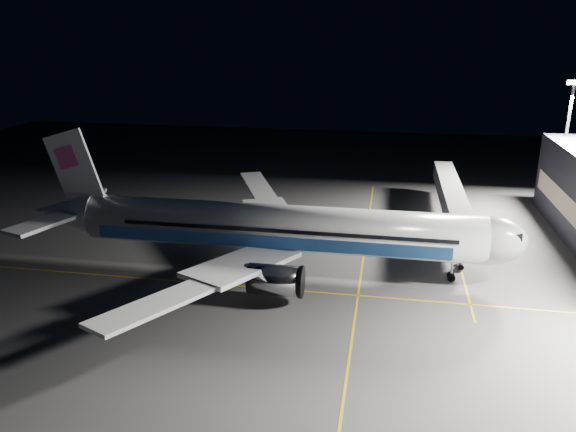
# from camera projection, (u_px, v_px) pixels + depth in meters

# --- Properties ---
(ground) EXTENTS (200.00, 200.00, 0.00)m
(ground) POSITION_uv_depth(u_px,v_px,m) (280.00, 268.00, 69.48)
(ground) COLOR #4C4C4F
(ground) RESTS_ON ground
(guide_line_main) EXTENTS (0.25, 80.00, 0.01)m
(guide_line_main) POSITION_uv_depth(u_px,v_px,m) (361.00, 274.00, 67.78)
(guide_line_main) COLOR gold
(guide_line_main) RESTS_ON ground
(guide_line_cross) EXTENTS (70.00, 0.25, 0.01)m
(guide_line_cross) POSITION_uv_depth(u_px,v_px,m) (270.00, 289.00, 63.88)
(guide_line_cross) COLOR gold
(guide_line_cross) RESTS_ON ground
(guide_line_side) EXTENTS (0.25, 40.00, 0.01)m
(guide_line_side) POSITION_uv_depth(u_px,v_px,m) (455.00, 250.00, 75.08)
(guide_line_side) COLOR gold
(guide_line_side) RESTS_ON ground
(airliner) EXTENTS (61.48, 54.22, 16.64)m
(airliner) POSITION_uv_depth(u_px,v_px,m) (271.00, 228.00, 68.02)
(airliner) COLOR silver
(airliner) RESTS_ON ground
(jet_bridge) EXTENTS (3.60, 34.40, 6.30)m
(jet_bridge) POSITION_uv_depth(u_px,v_px,m) (453.00, 200.00, 81.15)
(jet_bridge) COLOR #B2B2B7
(jet_bridge) RESTS_ON ground
(floodlight_mast_north) EXTENTS (2.40, 0.68, 20.70)m
(floodlight_mast_north) POSITION_uv_depth(u_px,v_px,m) (566.00, 134.00, 88.63)
(floodlight_mast_north) COLOR #59595E
(floodlight_mast_north) RESTS_ON ground
(baggage_tug) EXTENTS (2.19, 1.79, 1.53)m
(baggage_tug) POSITION_uv_depth(u_px,v_px,m) (259.00, 235.00, 78.34)
(baggage_tug) COLOR black
(baggage_tug) RESTS_ON ground
(safety_cone_a) EXTENTS (0.45, 0.45, 0.67)m
(safety_cone_a) POSITION_uv_depth(u_px,v_px,m) (240.00, 243.00, 76.72)
(safety_cone_a) COLOR #FF440A
(safety_cone_a) RESTS_ON ground
(safety_cone_b) EXTENTS (0.40, 0.40, 0.60)m
(safety_cone_b) POSITION_uv_depth(u_px,v_px,m) (279.00, 230.00, 81.60)
(safety_cone_b) COLOR #FF440A
(safety_cone_b) RESTS_ON ground
(safety_cone_c) EXTENTS (0.39, 0.39, 0.59)m
(safety_cone_c) POSITION_uv_depth(u_px,v_px,m) (233.00, 241.00, 77.36)
(safety_cone_c) COLOR #FF440A
(safety_cone_c) RESTS_ON ground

